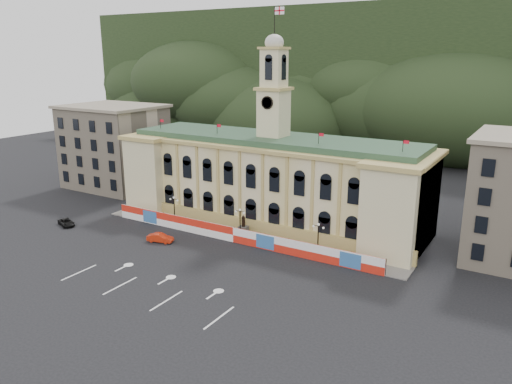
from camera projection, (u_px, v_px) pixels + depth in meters
The scene contains 13 objects.
ground at pixel (173, 276), 68.78m from camera, with size 260.00×260.00×0.00m, color black.
lane_markings at pixel (148, 290), 64.66m from camera, with size 26.00×10.00×0.02m, color white, non-canonical shape.
hill_ridge at pixel (413, 86), 164.15m from camera, with size 230.00×80.00×64.00m.
city_hall at pixel (272, 179), 89.47m from camera, with size 56.20×17.60×37.10m.
side_building_left at pixel (114, 146), 113.25m from camera, with size 21.00×17.00×18.60m.
hoarding_fence at pixel (234, 235), 80.84m from camera, with size 50.00×0.44×2.50m.
pavement at pixel (243, 236), 83.40m from camera, with size 56.00×5.50×0.16m, color slate.
statue at pixel (243, 230), 83.31m from camera, with size 1.40×1.40×3.72m.
lamp_left at pixel (174, 208), 88.96m from camera, with size 1.96×0.44×5.15m.
lamp_center at pixel (240, 221), 81.98m from camera, with size 1.96×0.44×5.15m.
lamp_right at pixel (318, 236), 74.99m from camera, with size 1.96×0.44×5.15m.
red_sedan at pixel (160, 238), 80.99m from camera, with size 4.55×2.58×1.42m, color red.
black_suv at pixel (66, 222), 88.80m from camera, with size 4.72×3.37×1.19m, color black.
Camera 1 is at (42.49, -48.15, 29.52)m, focal length 35.00 mm.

